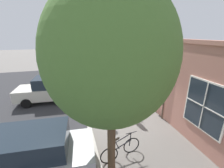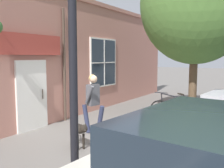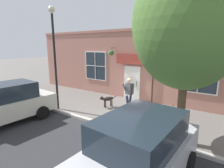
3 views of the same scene
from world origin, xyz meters
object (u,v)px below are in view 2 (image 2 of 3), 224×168
(leaning_bicycle, at_px, (175,110))
(pedestrian_walking, at_px, (93,98))
(street_tree_by_curb, at_px, (196,5))
(dog_on_leash, at_px, (78,129))

(leaning_bicycle, bearing_deg, pedestrian_walking, -119.30)
(pedestrian_walking, height_order, street_tree_by_curb, street_tree_by_curb)
(pedestrian_walking, relative_size, leaning_bicycle, 1.00)
(pedestrian_walking, height_order, leaning_bicycle, pedestrian_walking)
(street_tree_by_curb, height_order, leaning_bicycle, street_tree_by_curb)
(dog_on_leash, bearing_deg, street_tree_by_curb, 69.17)
(street_tree_by_curb, distance_m, leaning_bicycle, 3.57)
(street_tree_by_curb, bearing_deg, dog_on_leash, -110.83)
(pedestrian_walking, relative_size, street_tree_by_curb, 0.28)
(pedestrian_walking, relative_size, dog_on_leash, 1.76)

